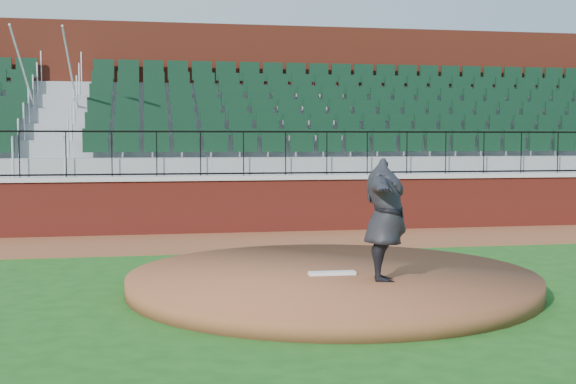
# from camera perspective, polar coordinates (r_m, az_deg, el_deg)

# --- Properties ---
(ground) EXTENTS (90.00, 90.00, 0.00)m
(ground) POSITION_cam_1_polar(r_m,az_deg,el_deg) (10.76, 1.49, -7.47)
(ground) COLOR #194E16
(ground) RESTS_ON ground
(warning_track) EXTENTS (34.00, 3.20, 0.01)m
(warning_track) POSITION_cam_1_polar(r_m,az_deg,el_deg) (16.01, -2.58, -3.67)
(warning_track) COLOR brown
(warning_track) RESTS_ON ground
(field_wall) EXTENTS (34.00, 0.35, 1.20)m
(field_wall) POSITION_cam_1_polar(r_m,az_deg,el_deg) (17.52, -3.32, -1.05)
(field_wall) COLOR maroon
(field_wall) RESTS_ON ground
(wall_cap) EXTENTS (34.00, 0.45, 0.10)m
(wall_cap) POSITION_cam_1_polar(r_m,az_deg,el_deg) (17.47, -3.33, 1.07)
(wall_cap) COLOR #B7B7B7
(wall_cap) RESTS_ON field_wall
(wall_railing) EXTENTS (34.00, 0.05, 1.00)m
(wall_railing) POSITION_cam_1_polar(r_m,az_deg,el_deg) (17.45, -3.34, 2.88)
(wall_railing) COLOR black
(wall_railing) RESTS_ON wall_cap
(seating_stands) EXTENTS (34.00, 5.10, 4.60)m
(seating_stands) POSITION_cam_1_polar(r_m,az_deg,el_deg) (20.16, -4.33, 4.44)
(seating_stands) COLOR gray
(seating_stands) RESTS_ON ground
(concourse_wall) EXTENTS (34.00, 0.50, 5.50)m
(concourse_wall) POSITION_cam_1_polar(r_m,az_deg,el_deg) (22.95, -5.11, 5.51)
(concourse_wall) COLOR maroon
(concourse_wall) RESTS_ON ground
(pitchers_mound) EXTENTS (5.76, 5.76, 0.25)m
(pitchers_mound) POSITION_cam_1_polar(r_m,az_deg,el_deg) (10.91, 3.29, -6.65)
(pitchers_mound) COLOR brown
(pitchers_mound) RESTS_ON ground
(pitching_rubber) EXTENTS (0.66, 0.19, 0.04)m
(pitching_rubber) POSITION_cam_1_polar(r_m,az_deg,el_deg) (10.70, 3.30, -6.06)
(pitching_rubber) COLOR white
(pitching_rubber) RESTS_ON pitchers_mound
(pitcher) EXTENTS (1.03, 2.08, 1.64)m
(pitcher) POSITION_cam_1_polar(r_m,az_deg,el_deg) (10.20, 7.25, -2.07)
(pitcher) COLOR black
(pitcher) RESTS_ON pitchers_mound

